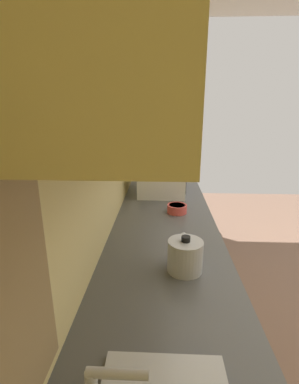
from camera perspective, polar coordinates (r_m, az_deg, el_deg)
The scene contains 7 objects.
wall_back at distance 1.89m, azimuth -8.41°, elevation 8.69°, with size 4.29×0.12×2.70m, color #E4CD82.
counter_run at distance 1.82m, azimuth 2.72°, elevation -22.55°, with size 3.28×0.66×0.92m.
upper_cabinets at distance 1.41m, azimuth -2.57°, elevation 25.04°, with size 2.03×0.35×0.59m.
oven_range at distance 3.55m, azimuth 3.08°, elevation -1.60°, with size 0.65×0.68×1.10m.
microwave at distance 2.36m, azimuth 2.53°, elevation 3.21°, with size 0.50×0.39×0.26m.
bowl at distance 1.92m, azimuth 5.73°, elevation -3.37°, with size 0.14×0.14×0.06m.
kettle at distance 1.27m, azimuth 7.38°, elevation -12.95°, with size 0.21×0.16×0.17m.
Camera 1 is at (-1.84, 1.33, 1.63)m, focal length 25.73 mm.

